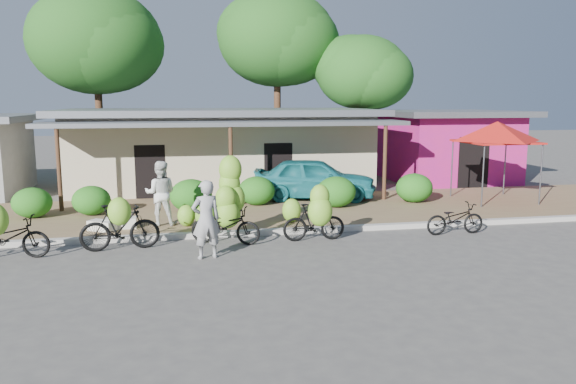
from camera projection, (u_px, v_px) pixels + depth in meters
name	position (u px, v px, depth m)	size (l,w,h in m)	color
ground	(256.00, 255.00, 13.66)	(100.00, 100.00, 0.00)	#4C4A47
sidewalk	(235.00, 213.00, 18.49)	(60.00, 6.00, 0.12)	olive
curb	(246.00, 233.00, 15.58)	(60.00, 0.25, 0.15)	#A8A399
shop_main	(220.00, 148.00, 23.96)	(13.00, 8.50, 3.35)	#B9B18C
shop_pink	(447.00, 145.00, 26.05)	(6.00, 6.00, 3.25)	#B71C64
tree_far_center	(92.00, 39.00, 27.08)	(6.38, 6.35, 9.07)	#452B1B
tree_center_right	(273.00, 37.00, 29.25)	(6.20, 6.16, 9.33)	#452B1B
tree_near_right	(358.00, 70.00, 28.37)	(4.79, 4.64, 6.98)	#452B1B
hedge_0	(32.00, 203.00, 17.34)	(1.21, 1.09, 0.94)	#1C5B14
hedge_1	(91.00, 200.00, 17.75)	(1.20, 1.08, 0.93)	#1C5B14
hedge_2	(191.00, 196.00, 18.25)	(1.37, 1.24, 1.07)	#1C5B14
hedge_3	(257.00, 191.00, 19.45)	(1.28, 1.15, 1.00)	#1C5B14
hedge_4	(336.00, 192.00, 19.06)	(1.34, 1.21, 1.05)	#1C5B14
hedge_5	(414.00, 188.00, 19.98)	(1.32, 1.19, 1.03)	#1C5B14
red_canopy	(497.00, 132.00, 20.03)	(3.50, 3.50, 2.86)	#59595E
bike_far_left	(6.00, 235.00, 13.17)	(2.00, 1.34, 1.45)	black
bike_left	(120.00, 225.00, 13.92)	(2.00, 1.26, 1.45)	black
bike_center	(228.00, 210.00, 14.82)	(1.97, 1.44, 2.28)	black
bike_right	(316.00, 217.00, 14.74)	(1.69, 1.16, 1.61)	black
bike_far_right	(455.00, 219.00, 15.68)	(1.71, 0.63, 0.89)	black
loose_banana_a	(186.00, 215.00, 16.17)	(0.50, 0.43, 0.63)	#81CC33
loose_banana_b	(206.00, 216.00, 15.88)	(0.58, 0.49, 0.73)	#81CC33
loose_banana_c	(292.00, 210.00, 16.73)	(0.57, 0.48, 0.71)	#81CC33
sack_near	(121.00, 223.00, 15.95)	(0.85, 0.40, 0.30)	white
sack_far	(102.00, 226.00, 15.67)	(0.75, 0.38, 0.28)	white
vendor	(206.00, 219.00, 13.22)	(0.69, 0.45, 1.89)	gray
bystander	(160.00, 193.00, 16.25)	(0.91, 0.71, 1.88)	silver
teal_van	(314.00, 178.00, 20.59)	(1.80, 4.48, 1.53)	#1B737B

